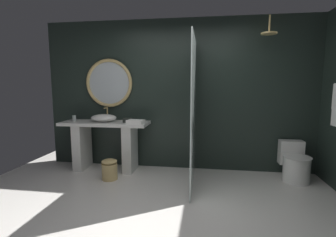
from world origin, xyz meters
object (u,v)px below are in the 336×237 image
at_px(tumbler_cup, 74,118).
at_px(waste_bin, 110,169).
at_px(vessel_sink, 104,118).
at_px(tissue_box, 127,120).
at_px(toilet, 295,164).
at_px(folded_hand_towel, 136,122).
at_px(round_wall_mirror, 109,83).
at_px(rain_shower_head, 269,32).

xyz_separation_m(tumbler_cup, waste_bin, (0.81, -0.46, -0.74)).
bearing_deg(vessel_sink, tissue_box, -6.63).
relative_size(toilet, folded_hand_towel, 2.20).
relative_size(vessel_sink, tumbler_cup, 4.46).
bearing_deg(tissue_box, folded_hand_towel, -36.33).
relative_size(round_wall_mirror, waste_bin, 2.63).
height_order(round_wall_mirror, toilet, round_wall_mirror).
bearing_deg(vessel_sink, tumbler_cup, -178.65).
distance_m(rain_shower_head, waste_bin, 3.19).
bearing_deg(tissue_box, round_wall_mirror, 147.23).
bearing_deg(toilet, rain_shower_head, -177.41).
height_order(tumbler_cup, rain_shower_head, rain_shower_head).
bearing_deg(vessel_sink, waste_bin, -60.44).
distance_m(vessel_sink, tumbler_cup, 0.54).
height_order(tumbler_cup, toilet, tumbler_cup).
xyz_separation_m(tissue_box, folded_hand_towel, (0.18, -0.13, -0.00)).
xyz_separation_m(tumbler_cup, folded_hand_towel, (1.17, -0.17, -0.02)).
xyz_separation_m(vessel_sink, waste_bin, (0.27, -0.47, -0.75)).
height_order(vessel_sink, tumbler_cup, vessel_sink).
relative_size(tumbler_cup, round_wall_mirror, 0.12).
xyz_separation_m(round_wall_mirror, waste_bin, (0.24, -0.68, -1.35)).
height_order(tumbler_cup, waste_bin, tumbler_cup).
bearing_deg(round_wall_mirror, vessel_sink, -98.17).
distance_m(vessel_sink, waste_bin, 0.93).
xyz_separation_m(tumbler_cup, toilet, (3.69, -0.06, -0.64)).
bearing_deg(round_wall_mirror, folded_hand_towel, -33.90).
bearing_deg(folded_hand_towel, vessel_sink, 163.42).
height_order(vessel_sink, tissue_box, vessel_sink).
distance_m(vessel_sink, tissue_box, 0.45).
distance_m(rain_shower_head, toilet, 2.05).
bearing_deg(folded_hand_towel, round_wall_mirror, 146.10).
relative_size(rain_shower_head, waste_bin, 0.84).
relative_size(vessel_sink, rain_shower_head, 1.63).
relative_size(rain_shower_head, folded_hand_towel, 1.01).
xyz_separation_m(round_wall_mirror, folded_hand_towel, (0.59, -0.40, -0.63)).
distance_m(rain_shower_head, folded_hand_towel, 2.45).
xyz_separation_m(toilet, folded_hand_towel, (-2.52, -0.11, 0.62)).
bearing_deg(rain_shower_head, tumbler_cup, 178.51).
xyz_separation_m(tumbler_cup, tissue_box, (0.99, -0.04, -0.01)).
height_order(rain_shower_head, folded_hand_towel, rain_shower_head).
bearing_deg(waste_bin, rain_shower_head, 8.96).
bearing_deg(tissue_box, rain_shower_head, -1.16).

